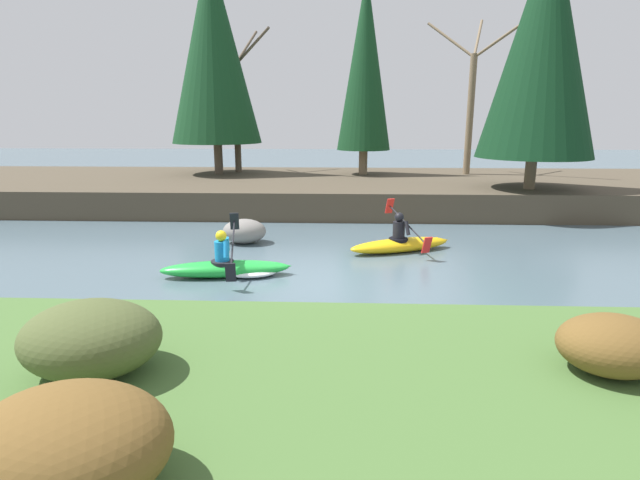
# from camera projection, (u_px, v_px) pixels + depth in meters

# --- Properties ---
(ground_plane) EXTENTS (90.00, 90.00, 0.00)m
(ground_plane) POSITION_uv_depth(u_px,v_px,m) (330.00, 282.00, 10.21)
(ground_plane) COLOR #4C606B
(riverbank_far) EXTENTS (44.00, 8.63, 0.94)m
(riverbank_far) POSITION_uv_depth(u_px,v_px,m) (336.00, 190.00, 20.02)
(riverbank_far) COLOR #4C4233
(riverbank_far) RESTS_ON ground
(conifer_tree_far_left) EXTENTS (3.72, 3.72, 8.92)m
(conifer_tree_far_left) POSITION_uv_depth(u_px,v_px,m) (213.00, 48.00, 20.23)
(conifer_tree_far_left) COLOR brown
(conifer_tree_far_left) RESTS_ON riverbank_far
(conifer_tree_left) EXTENTS (2.22, 2.22, 7.99)m
(conifer_tree_left) POSITION_uv_depth(u_px,v_px,m) (365.00, 63.00, 20.14)
(conifer_tree_left) COLOR #7A664C
(conifer_tree_left) RESTS_ON riverbank_far
(conifer_tree_mid_left) EXTENTS (3.73, 3.73, 8.26)m
(conifer_tree_mid_left) POSITION_uv_depth(u_px,v_px,m) (543.00, 43.00, 15.77)
(conifer_tree_mid_left) COLOR #7A664C
(conifer_tree_mid_left) RESTS_ON riverbank_far
(bare_tree_upstream) EXTENTS (3.40, 3.36, 6.16)m
(bare_tree_upstream) POSITION_uv_depth(u_px,v_px,m) (237.00, 104.00, 21.56)
(bare_tree_upstream) COLOR brown
(bare_tree_upstream) RESTS_ON riverbank_far
(bare_tree_mid_upstream) EXTENTS (3.57, 3.53, 6.48)m
(bare_tree_mid_upstream) POSITION_uv_depth(u_px,v_px,m) (471.00, 100.00, 20.62)
(bare_tree_mid_upstream) COLOR #7A664C
(bare_tree_mid_upstream) RESTS_ON riverbank_far
(shrub_clump_nearest) EXTENTS (1.43, 1.19, 0.78)m
(shrub_clump_nearest) POSITION_uv_depth(u_px,v_px,m) (91.00, 339.00, 5.13)
(shrub_clump_nearest) COLOR #4C562D
(shrub_clump_nearest) RESTS_ON riverbank_near
(shrub_clump_second) EXTENTS (1.44, 1.20, 0.78)m
(shrub_clump_second) POSITION_uv_depth(u_px,v_px,m) (68.00, 445.00, 3.45)
(shrub_clump_second) COLOR brown
(shrub_clump_second) RESTS_ON riverbank_near
(shrub_clump_third) EXTENTS (1.14, 0.95, 0.62)m
(shrub_clump_third) POSITION_uv_depth(u_px,v_px,m) (613.00, 345.00, 5.16)
(shrub_clump_third) COLOR brown
(shrub_clump_third) RESTS_ON riverbank_near
(kayaker_lead) EXTENTS (2.73, 1.98, 1.20)m
(kayaker_lead) POSITION_uv_depth(u_px,v_px,m) (401.00, 243.00, 12.50)
(kayaker_lead) COLOR yellow
(kayaker_lead) RESTS_ON ground
(kayaker_middle) EXTENTS (2.80, 2.07, 1.20)m
(kayaker_middle) POSITION_uv_depth(u_px,v_px,m) (231.00, 267.00, 10.54)
(kayaker_middle) COLOR green
(kayaker_middle) RESTS_ON ground
(boulder_midstream) EXTENTS (1.15, 0.90, 0.65)m
(boulder_midstream) POSITION_uv_depth(u_px,v_px,m) (244.00, 231.00, 13.33)
(boulder_midstream) COLOR gray
(boulder_midstream) RESTS_ON ground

